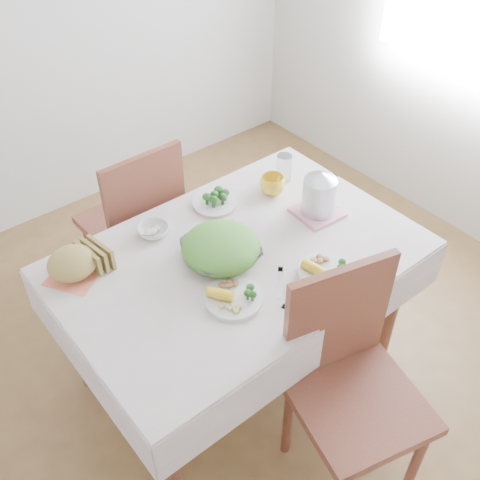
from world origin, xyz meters
TOP-DOWN VIEW (x-y plane):
  - floor at (0.00, 0.00)m, footprint 3.60×3.60m
  - back_wall at (0.00, 1.80)m, footprint 3.60×0.00m
  - dining_table at (0.00, 0.00)m, footprint 1.40×0.90m
  - tablecloth at (0.00, 0.00)m, footprint 1.50×1.00m
  - chair_near at (0.01, -0.71)m, footprint 0.56×0.56m
  - chair_far at (-0.09, 0.80)m, footprint 0.45×0.45m
  - salad_bowl at (-0.07, 0.03)m, footprint 0.35×0.35m
  - dinner_plate_left at (-0.18, -0.19)m, footprint 0.28×0.28m
  - dinner_plate_right at (0.20, -0.31)m, footprint 0.27×0.27m
  - broccoli_plate at (0.13, 0.34)m, footprint 0.23×0.23m
  - napkin at (-0.59, 0.33)m, footprint 0.27×0.27m
  - bread_loaf at (-0.59, 0.33)m, footprint 0.21×0.20m
  - fruit_bowl at (-0.21, 0.34)m, footprint 0.14×0.14m
  - yellow_mug at (0.40, 0.24)m, footprint 0.16×0.16m
  - glass_tumbler at (0.51, 0.29)m, footprint 0.09×0.09m
  - pink_tray at (0.45, -0.01)m, footprint 0.21×0.21m
  - electric_kettle at (0.45, -0.01)m, footprint 0.18×0.18m
  - fork_right at (0.02, -0.23)m, footprint 0.14×0.14m
  - knife at (0.01, -0.31)m, footprint 0.16×0.08m

SIDE VIEW (x-z plane):
  - floor at x=0.00m, z-range 0.00..0.00m
  - dining_table at x=0.00m, z-range 0.00..0.75m
  - chair_near at x=0.01m, z-range -0.05..0.98m
  - chair_far at x=-0.09m, z-range -0.03..0.96m
  - tablecloth at x=0.00m, z-range 0.75..0.76m
  - napkin at x=-0.59m, z-range 0.76..0.77m
  - fork_right at x=0.02m, z-range 0.76..0.77m
  - knife at x=0.01m, z-range 0.76..0.77m
  - pink_tray at x=0.45m, z-range 0.76..0.78m
  - broccoli_plate at x=0.13m, z-range 0.76..0.78m
  - dinner_plate_left at x=-0.18m, z-range 0.76..0.78m
  - dinner_plate_right at x=0.20m, z-range 0.76..0.78m
  - fruit_bowl at x=-0.21m, z-range 0.76..0.80m
  - salad_bowl at x=-0.07m, z-range 0.76..0.84m
  - yellow_mug at x=0.40m, z-range 0.76..0.85m
  - bread_loaf at x=-0.59m, z-range 0.76..0.88m
  - glass_tumbler at x=0.51m, z-range 0.76..0.90m
  - electric_kettle at x=0.45m, z-range 0.78..0.99m
  - back_wall at x=0.00m, z-range -0.45..3.15m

